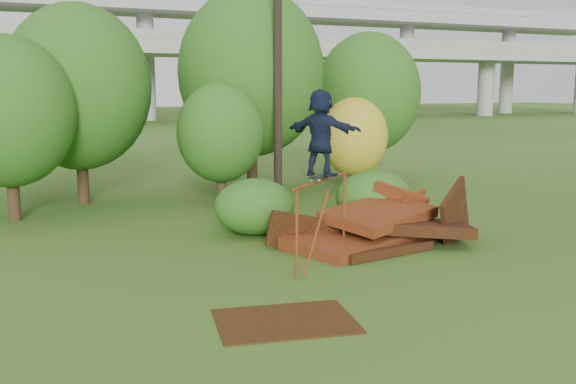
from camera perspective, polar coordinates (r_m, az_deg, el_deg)
name	(u,v)px	position (r m, az deg, el deg)	size (l,w,h in m)	color
ground	(365,284)	(12.88, 6.90, -8.14)	(240.00, 240.00, 0.00)	#2D5116
scrap_pile	(380,228)	(16.08, 8.17, -3.16)	(5.60, 3.31, 1.93)	#49190D
grind_rail	(323,202)	(13.97, 3.09, -0.93)	(2.28, 1.96, 1.89)	brown
skateboard	(321,176)	(13.77, 2.92, 1.39)	(0.74, 0.68, 0.08)	black
skater	(321,133)	(13.67, 2.95, 5.29)	(1.71, 0.54, 1.84)	#141B35
flat_plate	(285,321)	(10.83, -0.24, -11.40)	(2.27, 1.62, 0.03)	#3A1F0C
tree_0	(8,112)	(20.05, -23.65, 6.56)	(3.79, 3.79, 5.35)	black
tree_1	(78,87)	(22.28, -18.15, 8.83)	(4.72, 4.72, 6.57)	black
tree_2	(220,133)	(21.19, -6.03, 5.26)	(2.85, 2.85, 4.02)	black
tree_3	(251,73)	(24.10, -3.29, 10.53)	(5.39, 5.39, 7.48)	black
tree_4	(354,137)	(24.02, 5.87, 4.91)	(2.53, 2.53, 3.49)	black
tree_5	(368,93)	(27.13, 7.14, 8.70)	(4.35, 4.35, 6.11)	black
shrub_left	(254,207)	(16.90, -3.01, -1.30)	(2.14, 1.97, 1.48)	#144612
shrub_right	(374,198)	(18.18, 7.64, -0.51)	(2.19, 2.01, 1.55)	#144612
utility_pole	(278,68)	(21.47, -0.92, 10.99)	(1.40, 0.28, 8.82)	black
freeway_overpass	(66,26)	(74.04, -19.16, 13.79)	(160.00, 15.00, 13.70)	gray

